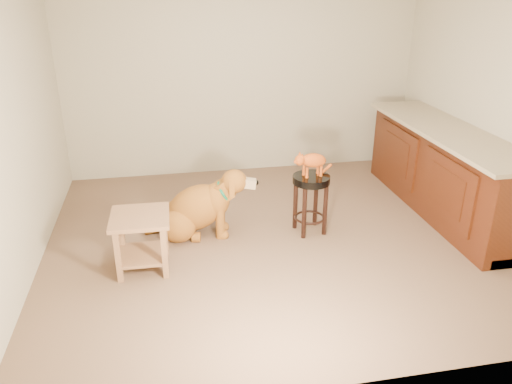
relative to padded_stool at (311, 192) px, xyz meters
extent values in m
cube|color=brown|center=(-0.36, -0.09, -0.43)|extent=(4.50, 4.00, 0.01)
cube|color=#A59E85|center=(-0.36, 1.91, 0.87)|extent=(4.50, 0.04, 2.60)
cube|color=#A59E85|center=(-0.36, -2.09, 0.87)|extent=(4.50, 0.04, 2.60)
cube|color=#A59E85|center=(-2.61, -0.09, 0.87)|extent=(0.04, 4.00, 2.60)
cube|color=#A59E85|center=(1.89, -0.09, 0.87)|extent=(0.04, 4.00, 2.60)
cube|color=#441C0C|center=(1.59, 0.21, 0.02)|extent=(0.60, 2.50, 0.90)
cube|color=gray|center=(1.56, 0.21, 0.49)|extent=(0.70, 2.56, 0.04)
cube|color=black|center=(1.63, 0.21, -0.38)|extent=(0.52, 2.50, 0.10)
cube|color=#441C0C|center=(1.28, -0.34, 0.07)|extent=(0.02, 0.90, 0.62)
cube|color=#441C0C|center=(1.28, 0.76, 0.07)|extent=(0.02, 0.90, 0.62)
cube|color=#381609|center=(1.27, -0.34, 0.07)|extent=(0.02, 0.60, 0.40)
cube|color=#381609|center=(1.27, 0.76, 0.07)|extent=(0.02, 0.60, 0.40)
cylinder|color=black|center=(0.10, 0.13, -0.16)|extent=(0.05, 0.05, 0.54)
cylinder|color=black|center=(-0.13, 0.10, -0.16)|extent=(0.05, 0.05, 0.54)
cylinder|color=black|center=(0.13, -0.10, -0.16)|extent=(0.05, 0.05, 0.54)
cylinder|color=black|center=(-0.10, -0.13, -0.16)|extent=(0.05, 0.05, 0.54)
torus|color=black|center=(0.00, 0.00, -0.28)|extent=(0.35, 0.35, 0.02)
cylinder|color=black|center=(0.00, 0.00, 0.14)|extent=(0.37, 0.37, 0.07)
cube|color=brown|center=(1.62, 1.08, -0.10)|extent=(0.05, 0.05, 0.67)
cube|color=brown|center=(1.32, 1.03, -0.10)|extent=(0.05, 0.05, 0.67)
cube|color=brown|center=(1.67, 0.77, -0.10)|extent=(0.05, 0.05, 0.67)
cube|color=brown|center=(1.37, 0.73, -0.10)|extent=(0.05, 0.05, 0.67)
cube|color=brown|center=(1.49, 0.90, 0.25)|extent=(0.44, 0.44, 0.04)
cube|color=brown|center=(-1.46, -0.21, -0.19)|extent=(0.05, 0.05, 0.48)
cube|color=brown|center=(-1.85, -0.20, -0.19)|extent=(0.05, 0.05, 0.48)
cube|color=brown|center=(-1.47, -0.60, -0.19)|extent=(0.05, 0.05, 0.48)
cube|color=brown|center=(-1.86, -0.59, -0.19)|extent=(0.05, 0.05, 0.48)
cube|color=brown|center=(-1.66, -0.40, 0.07)|extent=(0.51, 0.51, 0.04)
cube|color=brown|center=(-1.66, -0.40, -0.30)|extent=(0.44, 0.44, 0.03)
ellipsoid|color=brown|center=(-1.29, 0.32, -0.28)|extent=(0.41, 0.35, 0.33)
ellipsoid|color=brown|center=(-1.33, 0.05, -0.28)|extent=(0.41, 0.35, 0.33)
cylinder|color=brown|center=(-1.11, 0.31, -0.39)|extent=(0.10, 0.12, 0.10)
cylinder|color=brown|center=(-1.16, 0.00, -0.39)|extent=(0.10, 0.12, 0.10)
ellipsoid|color=brown|center=(-1.14, 0.16, -0.14)|extent=(0.81, 0.51, 0.68)
ellipsoid|color=brown|center=(-0.94, 0.13, -0.06)|extent=(0.33, 0.35, 0.34)
cylinder|color=brown|center=(-0.89, 0.21, -0.24)|extent=(0.10, 0.10, 0.40)
cylinder|color=brown|center=(-0.92, 0.03, -0.24)|extent=(0.10, 0.10, 0.40)
sphere|color=brown|center=(-0.86, 0.21, -0.41)|extent=(0.10, 0.10, 0.10)
sphere|color=brown|center=(-0.88, 0.02, -0.41)|extent=(0.10, 0.10, 0.10)
cylinder|color=brown|center=(-0.86, 0.11, 0.05)|extent=(0.27, 0.21, 0.25)
ellipsoid|color=brown|center=(-0.76, 0.10, 0.14)|extent=(0.28, 0.26, 0.24)
cube|color=tan|center=(-0.62, 0.08, 0.12)|extent=(0.18, 0.11, 0.11)
sphere|color=black|center=(-0.55, 0.07, 0.12)|extent=(0.06, 0.06, 0.06)
cube|color=brown|center=(-0.76, 0.21, 0.11)|extent=(0.06, 0.07, 0.18)
cube|color=brown|center=(-0.79, -0.01, 0.11)|extent=(0.06, 0.07, 0.18)
torus|color=#0B5F3B|center=(-0.86, 0.11, 0.03)|extent=(0.17, 0.24, 0.21)
cylinder|color=#D8BF4C|center=(-0.81, 0.11, -0.04)|extent=(0.01, 0.05, 0.05)
cylinder|color=brown|center=(-1.51, 0.27, -0.40)|extent=(0.32, 0.13, 0.07)
ellipsoid|color=#A24010|center=(0.01, 0.00, 0.34)|extent=(0.29, 0.17, 0.17)
cylinder|color=#A24010|center=(-0.07, 0.03, 0.23)|extent=(0.03, 0.03, 0.11)
sphere|color=#A24010|center=(-0.07, 0.03, 0.19)|extent=(0.04, 0.04, 0.04)
cylinder|color=#A24010|center=(-0.06, -0.05, 0.23)|extent=(0.03, 0.03, 0.11)
sphere|color=#A24010|center=(-0.06, -0.05, 0.19)|extent=(0.04, 0.04, 0.04)
cylinder|color=#A24010|center=(0.08, 0.05, 0.23)|extent=(0.03, 0.03, 0.11)
sphere|color=#A24010|center=(0.08, 0.05, 0.19)|extent=(0.04, 0.04, 0.04)
cylinder|color=#A24010|center=(0.09, -0.03, 0.23)|extent=(0.03, 0.03, 0.11)
sphere|color=#A24010|center=(0.09, -0.03, 0.19)|extent=(0.04, 0.04, 0.04)
sphere|color=#A24010|center=(-0.13, -0.02, 0.36)|extent=(0.10, 0.10, 0.10)
sphere|color=#A24010|center=(-0.17, -0.02, 0.35)|extent=(0.04, 0.04, 0.04)
sphere|color=brown|center=(-0.19, -0.03, 0.35)|extent=(0.02, 0.02, 0.02)
cone|color=#A24010|center=(-0.12, 0.01, 0.41)|extent=(0.05, 0.05, 0.05)
cone|color=#C66B60|center=(-0.13, 0.01, 0.41)|extent=(0.03, 0.03, 0.03)
cone|color=#A24010|center=(-0.12, -0.05, 0.41)|extent=(0.05, 0.05, 0.05)
cone|color=#C66B60|center=(-0.12, -0.05, 0.41)|extent=(0.03, 0.03, 0.03)
cylinder|color=#A24010|center=(0.15, 0.06, 0.20)|extent=(0.19, 0.14, 0.10)
camera|label=1|loc=(-1.40, -4.39, 1.98)|focal=35.00mm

